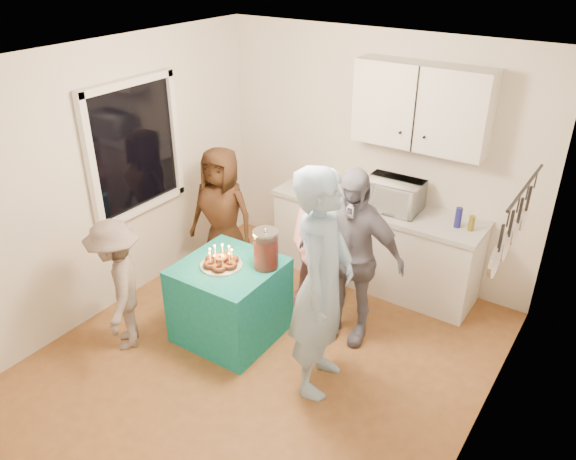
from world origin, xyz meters
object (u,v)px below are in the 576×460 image
Objects in this scene: party_table at (230,300)px; woman_back_right at (350,257)px; counter at (374,245)px; child_near_left at (118,286)px; microwave at (393,195)px; woman_back_center at (323,245)px; woman_back_left at (222,215)px; punch_jar at (266,250)px; man_birthday at (322,284)px.

woman_back_right is at bearing 34.42° from party_table.
party_table is (-0.68, -1.60, -0.05)m from counter.
woman_back_right is at bearing 83.54° from child_near_left.
woman_back_center is (-0.34, -0.77, -0.32)m from microwave.
microwave is 0.33× the size of woman_back_right.
party_table is 0.67× the size of child_near_left.
woman_back_left is at bearing 132.73° from party_table.
microwave is 0.38× the size of woman_back_center.
punch_jar is 0.27× the size of child_near_left.
punch_jar is 0.75m from woman_back_right.
woman_back_center is 1.92m from child_near_left.
microwave is at bearing 69.05° from punch_jar.
man_birthday is at bearing -19.46° from punch_jar.
child_near_left is at bearing 94.26° from man_birthday.
microwave is 1.93m from party_table.
microwave is at bearing 45.84° from woman_back_center.
child_near_left is at bearing -137.96° from party_table.
woman_back_left is (-1.40, -0.82, 0.32)m from counter.
punch_jar is 0.17× the size of man_birthday.
party_table is 2.50× the size of punch_jar.
woman_back_left is 1.18× the size of child_near_left.
woman_back_center is 0.46m from woman_back_right.
counter is 1.12× the size of man_birthday.
party_table is 0.65m from punch_jar.
party_table is 0.57× the size of woman_back_left.
woman_back_center is 0.88× the size of woman_back_right.
party_table is at bearing -118.84° from microwave.
woman_back_left reaches higher than punch_jar.
man_birthday is 1.32× the size of woman_back_center.
counter is 1.81m from man_birthday.
counter is 1.74× the size of child_near_left.
punch_jar is at bearing 56.83° from man_birthday.
woman_back_center is (-0.52, 0.91, -0.24)m from man_birthday.
counter is at bearing 20.88° from woman_back_left.
man_birthday is at bearing -80.34° from woman_back_center.
woman_back_left is at bearing 167.25° from woman_back_right.
microwave is 1.01m from woman_back_right.
microwave is 0.45× the size of child_near_left.
microwave is 1.70m from man_birthday.
counter is at bearing 75.06° from punch_jar.
counter is at bearing -2.18° from man_birthday.
woman_back_right is (-0.12, 0.70, -0.14)m from man_birthday.
woman_back_left is at bearing -153.25° from microwave.
woman_back_right is (0.05, -0.98, -0.22)m from microwave.
punch_jar is 0.71m from woman_back_center.
microwave reaches higher than party_table.
woman_back_right is (0.90, 0.62, 0.47)m from party_table.
child_near_left is (-0.72, -0.65, 0.25)m from party_table.
woman_back_right is (0.40, -0.21, 0.10)m from woman_back_center.
woman_back_left reaches higher than party_table.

